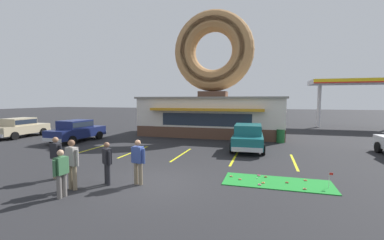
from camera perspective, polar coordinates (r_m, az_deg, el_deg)
ground_plane at (r=10.09m, az=-9.23°, el=-13.61°), size 160.00×160.00×0.00m
donut_shop_building at (r=23.06m, az=4.68°, el=6.06°), size 12.30×6.75×10.96m
putting_mat at (r=10.44m, az=18.39°, el=-13.07°), size 3.96×1.60×0.03m
mini_donut_near_left at (r=10.93m, az=16.07°, el=-12.02°), size 0.13×0.13×0.04m
mini_donut_near_right at (r=10.00m, az=23.76°, el=-13.83°), size 0.13×0.13×0.04m
mini_donut_mid_left at (r=11.04m, az=14.64°, el=-11.83°), size 0.13×0.13×0.04m
mini_donut_mid_centre at (r=10.17m, az=15.54°, el=-13.29°), size 0.13×0.13×0.04m
mini_donut_mid_right at (r=10.48m, az=20.36°, el=-12.87°), size 0.13×0.13×0.04m
mini_donut_far_left at (r=9.94m, az=14.78°, el=-13.70°), size 0.13×0.13×0.04m
mini_donut_far_centre at (r=10.71m, az=8.71°, el=-12.24°), size 0.13×0.13×0.04m
mini_donut_far_right at (r=10.39m, az=10.63°, el=-12.81°), size 0.13×0.13×0.04m
mini_donut_extra at (r=11.00m, az=23.91°, el=-12.14°), size 0.13×0.13×0.04m
golf_ball at (r=10.67m, az=14.28°, el=-12.39°), size 0.04×0.04×0.04m
putting_flag_pin at (r=10.44m, az=28.38°, el=-10.96°), size 0.13×0.01×0.55m
car_teal at (r=16.36m, az=12.35°, el=-3.49°), size 2.13×4.63×1.60m
car_navy at (r=21.05m, az=-24.31°, el=-2.00°), size 2.21×4.66×1.60m
car_champagne at (r=25.69m, az=-33.85°, el=-1.26°), size 2.06×4.60×1.60m
pedestrian_blue_sweater_man at (r=10.05m, az=-18.36°, el=-8.69°), size 0.49×0.42×1.59m
pedestrian_hooded_kid at (r=9.32m, az=-27.07°, el=-10.13°), size 0.27×0.59×1.55m
pedestrian_leather_jacket_man at (r=9.91m, az=-25.11°, el=-8.43°), size 0.59×0.29×1.76m
pedestrian_clipboard_woman at (r=9.74m, az=-11.90°, el=-8.67°), size 0.59×0.29×1.67m
pedestrian_beanie_man at (r=11.50m, az=-27.97°, el=-7.04°), size 0.59×0.28×1.68m
trash_bin at (r=19.76m, az=19.07°, el=-3.35°), size 0.57×0.57×0.97m
gas_station_canopy at (r=33.07m, az=32.56°, el=6.85°), size 9.00×4.46×5.30m
parking_stripe_far_left at (r=17.56m, az=-21.39°, el=-6.02°), size 0.12×3.60×0.01m
parking_stripe_left at (r=15.93m, az=-12.74°, el=-6.88°), size 0.12×3.60×0.01m
parking_stripe_mid_left at (r=14.74m, az=-2.38°, el=-7.71°), size 0.12×3.60×0.01m
parking_stripe_centre at (r=14.09m, az=9.38°, el=-8.34°), size 0.12×3.60×0.01m
parking_stripe_mid_right at (r=14.07m, az=21.75°, el=-8.63°), size 0.12×3.60×0.01m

